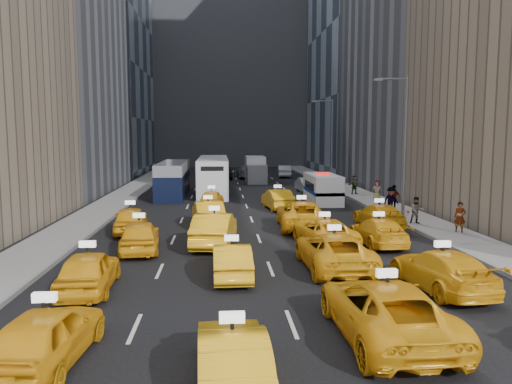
% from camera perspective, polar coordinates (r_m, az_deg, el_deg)
% --- Properties ---
extents(ground, '(160.00, 160.00, 0.00)m').
position_cam_1_polar(ground, '(18.80, 2.29, -10.37)').
color(ground, black).
rests_on(ground, ground).
extents(sidewalk_west, '(3.00, 90.00, 0.15)m').
position_cam_1_polar(sidewalk_west, '(44.02, -15.24, -0.68)').
color(sidewalk_west, gray).
rests_on(sidewalk_west, ground).
extents(sidewalk_east, '(3.00, 90.00, 0.15)m').
position_cam_1_polar(sidewalk_east, '(44.99, 12.02, -0.44)').
color(sidewalk_east, gray).
rests_on(sidewalk_east, ground).
extents(curb_west, '(0.15, 90.00, 0.18)m').
position_cam_1_polar(curb_west, '(43.76, -13.38, -0.65)').
color(curb_west, slate).
rests_on(curb_west, ground).
extents(curb_east, '(0.15, 90.00, 0.18)m').
position_cam_1_polar(curb_east, '(44.61, 10.23, -0.44)').
color(curb_east, slate).
rests_on(curb_east, ground).
extents(building_west_far, '(16.00, 22.00, 42.00)m').
position_cam_1_polar(building_west_far, '(75.79, -19.19, 18.07)').
color(building_west_far, '#2D3847').
rests_on(building_west_far, ground).
extents(building_backdrop, '(30.00, 12.00, 40.00)m').
position_cam_1_polar(building_backdrop, '(91.05, -2.98, 15.78)').
color(building_backdrop, slate).
rests_on(building_backdrop, ground).
extents(streetlight_near, '(2.15, 0.22, 9.00)m').
position_cam_1_polar(streetlight_near, '(31.91, 16.48, 5.32)').
color(streetlight_near, '#595B60').
rests_on(streetlight_near, ground).
extents(streetlight_far, '(2.15, 0.22, 9.00)m').
position_cam_1_polar(streetlight_far, '(51.12, 8.53, 5.91)').
color(streetlight_far, '#595B60').
rests_on(streetlight_far, ground).
extents(taxi_0, '(2.13, 4.40, 1.45)m').
position_cam_1_polar(taxi_0, '(13.33, -22.82, -14.88)').
color(taxi_0, '#F9AD14').
rests_on(taxi_0, ground).
extents(taxi_1, '(1.64, 4.27, 1.39)m').
position_cam_1_polar(taxi_1, '(11.33, -2.73, -18.44)').
color(taxi_1, '#F9AD14').
rests_on(taxi_1, ground).
extents(taxi_2, '(2.76, 5.74, 1.58)m').
position_cam_1_polar(taxi_2, '(14.26, 14.59, -12.86)').
color(taxi_2, '#F9AD14').
rests_on(taxi_2, ground).
extents(taxi_4, '(1.93, 4.38, 1.47)m').
position_cam_1_polar(taxi_4, '(18.64, -18.59, -8.53)').
color(taxi_4, '#F9AD14').
rests_on(taxi_4, ground).
extents(taxi_5, '(1.51, 4.10, 1.34)m').
position_cam_1_polar(taxi_5, '(19.32, -2.80, -7.84)').
color(taxi_5, '#F9AD14').
rests_on(taxi_5, ground).
extents(taxi_6, '(2.60, 5.46, 1.51)m').
position_cam_1_polar(taxi_6, '(20.77, 8.89, -6.65)').
color(taxi_6, '#F9AD14').
rests_on(taxi_6, ground).
extents(taxi_7, '(2.58, 5.16, 1.44)m').
position_cam_1_polar(taxi_7, '(19.02, 20.42, -8.34)').
color(taxi_7, '#F9AD14').
rests_on(taxi_7, ground).
extents(taxi_8, '(2.26, 4.60, 1.51)m').
position_cam_1_polar(taxi_8, '(24.10, -13.18, -4.89)').
color(taxi_8, '#F9AD14').
rests_on(taxi_8, ground).
extents(taxi_9, '(2.37, 5.24, 1.67)m').
position_cam_1_polar(taxi_9, '(24.72, -4.77, -4.27)').
color(taxi_9, '#F9AD14').
rests_on(taxi_9, ground).
extents(taxi_10, '(2.84, 5.12, 1.35)m').
position_cam_1_polar(taxi_10, '(24.97, 7.82, -4.56)').
color(taxi_10, '#F9AD14').
rests_on(taxi_10, ground).
extents(taxi_11, '(2.07, 4.70, 1.34)m').
position_cam_1_polar(taxi_11, '(25.64, 13.81, -4.41)').
color(taxi_11, '#F9AD14').
rests_on(taxi_11, ground).
extents(taxi_12, '(2.27, 4.56, 1.49)m').
position_cam_1_polar(taxi_12, '(28.74, -14.13, -3.09)').
color(taxi_12, '#F9AD14').
rests_on(taxi_12, ground).
extents(taxi_13, '(2.20, 4.80, 1.53)m').
position_cam_1_polar(taxi_13, '(30.12, -5.50, -2.44)').
color(taxi_13, '#F9AD14').
rests_on(taxi_13, ground).
extents(taxi_14, '(2.95, 5.90, 1.60)m').
position_cam_1_polar(taxi_14, '(29.45, 5.20, -2.57)').
color(taxi_14, '#F9AD14').
rests_on(taxi_14, ground).
extents(taxi_15, '(2.23, 4.85, 1.37)m').
position_cam_1_polar(taxi_15, '(30.53, 13.87, -2.63)').
color(taxi_15, '#F9AD14').
rests_on(taxi_15, ground).
extents(taxi_16, '(2.00, 4.08, 1.34)m').
position_cam_1_polar(taxi_16, '(37.54, -5.09, -0.78)').
color(taxi_16, '#F9AD14').
rests_on(taxi_16, ground).
extents(taxi_17, '(2.07, 4.61, 1.47)m').
position_cam_1_polar(taxi_17, '(36.75, 2.48, -0.82)').
color(taxi_17, '#F9AD14').
rests_on(taxi_17, ground).
extents(nypd_van, '(2.71, 5.88, 2.45)m').
position_cam_1_polar(nypd_van, '(40.40, 7.62, 0.34)').
color(nypd_van, white).
rests_on(nypd_van, ground).
extents(double_decker, '(3.36, 10.42, 2.98)m').
position_cam_1_polar(double_decker, '(44.95, -9.43, 1.40)').
color(double_decker, black).
rests_on(double_decker, ground).
extents(city_bus, '(4.26, 13.01, 3.30)m').
position_cam_1_polar(city_bus, '(46.97, -4.91, 1.89)').
color(city_bus, silver).
rests_on(city_bus, ground).
extents(box_truck, '(2.97, 6.64, 2.93)m').
position_cam_1_polar(box_truck, '(57.58, -0.06, 2.58)').
color(box_truck, silver).
rests_on(box_truck, ground).
extents(misc_car_0, '(1.62, 4.25, 1.38)m').
position_cam_1_polar(misc_car_0, '(48.09, 5.70, 0.86)').
color(misc_car_0, '#97999E').
rests_on(misc_car_0, ground).
extents(misc_car_1, '(2.62, 5.56, 1.54)m').
position_cam_1_polar(misc_car_1, '(58.04, -9.29, 1.87)').
color(misc_car_1, black).
rests_on(misc_car_1, ground).
extents(misc_car_2, '(3.00, 5.89, 1.64)m').
position_cam_1_polar(misc_car_2, '(62.88, -1.22, 2.36)').
color(misc_car_2, slate).
rests_on(misc_car_2, ground).
extents(misc_car_3, '(1.99, 4.87, 1.65)m').
position_cam_1_polar(misc_car_3, '(61.28, -3.64, 2.24)').
color(misc_car_3, black).
rests_on(misc_car_3, ground).
extents(misc_car_4, '(1.99, 4.70, 1.51)m').
position_cam_1_polar(misc_car_4, '(64.26, 3.27, 2.38)').
color(misc_car_4, '#A7A9AF').
rests_on(misc_car_4, ground).
extents(pedestrian_0, '(0.72, 0.61, 1.67)m').
position_cam_1_polar(pedestrian_0, '(29.50, 22.28, -2.67)').
color(pedestrian_0, gray).
rests_on(pedestrian_0, sidewalk_east).
extents(pedestrian_1, '(0.82, 0.51, 1.62)m').
position_cam_1_polar(pedestrian_1, '(31.41, 17.88, -2.00)').
color(pedestrian_1, gray).
rests_on(pedestrian_1, sidewalk_east).
extents(pedestrian_2, '(1.25, 0.77, 1.80)m').
position_cam_1_polar(pedestrian_2, '(35.03, 15.17, -0.90)').
color(pedestrian_2, gray).
rests_on(pedestrian_2, sidewalk_east).
extents(pedestrian_3, '(1.15, 0.69, 1.84)m').
position_cam_1_polar(pedestrian_3, '(35.98, 15.44, -0.68)').
color(pedestrian_3, gray).
rests_on(pedestrian_3, sidewalk_east).
extents(pedestrian_4, '(0.93, 0.71, 1.69)m').
position_cam_1_polar(pedestrian_4, '(41.00, 13.66, 0.14)').
color(pedestrian_4, gray).
rests_on(pedestrian_4, sidewalk_east).
extents(pedestrian_5, '(1.59, 0.80, 1.65)m').
position_cam_1_polar(pedestrian_5, '(45.67, 11.19, 0.82)').
color(pedestrian_5, gray).
rests_on(pedestrian_5, sidewalk_east).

